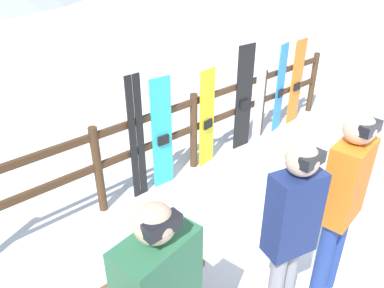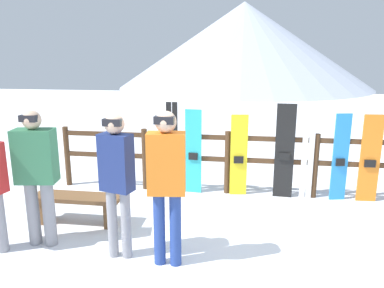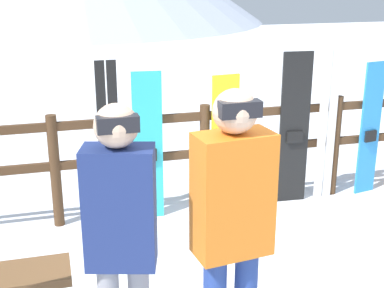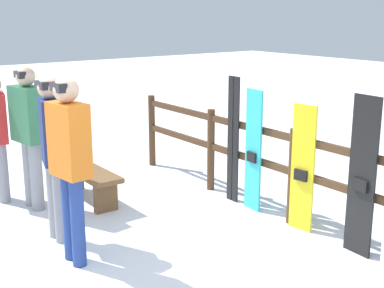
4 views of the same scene
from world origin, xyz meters
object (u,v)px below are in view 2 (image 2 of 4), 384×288
Objects in this scene: snowboard_cyan at (193,152)px; snowboard_orange at (370,159)px; snowboard_blue at (340,158)px; snowboard_yellow at (239,156)px; person_navy at (117,174)px; bench at (78,203)px; person_plaid_green at (37,170)px; ski_pair_black at (172,148)px; person_orange at (167,177)px; snowboard_black_stripe at (284,152)px; ski_pair_white at (308,151)px.

snowboard_cyan reaches higher than snowboard_orange.
snowboard_yellow is at bearing -180.00° from snowboard_blue.
person_navy is at bearing -120.79° from snowboard_yellow.
person_plaid_green reaches higher than bench.
snowboard_yellow is at bearing -0.17° from ski_pair_black.
person_navy is 3.76m from snowboard_blue.
ski_pair_black is 0.38m from snowboard_cyan.
snowboard_orange is (2.85, 2.33, -0.33)m from person_orange.
ski_pair_black is at bearing 179.93° from snowboard_blue.
ski_pair_black is 1.90m from snowboard_black_stripe.
snowboard_black_stripe is (2.99, 1.47, 0.48)m from bench.
ski_pair_white reaches higher than snowboard_black_stripe.
snowboard_blue is at bearing -0.38° from ski_pair_white.
bench is at bearing -161.28° from snowboard_orange.
bench is 4.60m from snowboard_orange.
snowboard_orange reaches higher than bench.
snowboard_black_stripe is at bearing 0.00° from snowboard_cyan.
person_orange reaches higher than bench.
snowboard_yellow is 0.88× the size of snowboard_black_stripe.
bench is at bearing -159.25° from snowboard_blue.
person_orange is at bearing -135.75° from snowboard_blue.
person_navy reaches higher than snowboard_orange.
snowboard_cyan reaches higher than bench.
ski_pair_black reaches higher than snowboard_blue.
person_plaid_green is 1.08× the size of snowboard_black_stripe.
person_orange is at bearing -30.13° from bench.
snowboard_orange is (4.53, 2.10, -0.27)m from person_plaid_green.
ski_pair_white reaches higher than snowboard_cyan.
snowboard_black_stripe is at bearing 47.11° from person_navy.
person_navy is 1.18× the size of snowboard_cyan.
person_navy is 3.09m from snowboard_black_stripe.
person_plaid_green is at bearing -155.08° from snowboard_orange.
snowboard_cyan is 0.89× the size of ski_pair_white.
snowboard_blue is at bearing 44.25° from person_orange.
snowboard_black_stripe is (3.17, 2.10, -0.20)m from person_plaid_green.
bench is at bearing -126.41° from ski_pair_black.
person_plaid_green is 2.68m from snowboard_cyan.
ski_pair_white is at bearing 0.51° from snowboard_black_stripe.
snowboard_orange is (0.46, -0.00, -0.00)m from snowboard_blue.
person_plaid_green is at bearing -139.03° from snowboard_yellow.
ski_pair_white reaches higher than ski_pair_black.
snowboard_yellow is (0.75, 2.33, -0.36)m from person_orange.
snowboard_yellow is (2.42, 2.10, -0.30)m from person_plaid_green.
snowboard_black_stripe is at bearing -0.10° from ski_pair_black.
bench is 1.39m from person_navy.
ski_pair_black is (1.27, 2.11, -0.20)m from person_plaid_green.
ski_pair_black reaches higher than snowboard_cyan.
person_orange reaches higher than snowboard_blue.
person_plaid_green is 5.00m from snowboard_orange.
bench is 0.76× the size of ski_pair_white.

